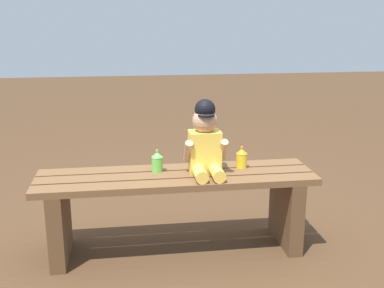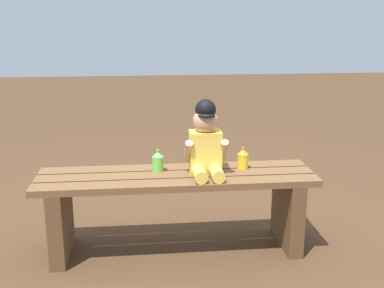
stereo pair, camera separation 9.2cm
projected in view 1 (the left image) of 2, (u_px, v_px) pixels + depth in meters
The scene contains 5 objects.
ground_plane at pixel (177, 249), 2.71m from camera, with size 16.00×16.00×0.00m, color #4C331E.
park_bench at pixel (176, 199), 2.63m from camera, with size 1.50×0.38×0.45m.
child_figure at pixel (205, 142), 2.57m from camera, with size 0.23×0.27×0.40m.
sippy_cup_left at pixel (157, 161), 2.62m from camera, with size 0.06×0.06×0.12m.
sippy_cup_right at pixel (242, 158), 2.69m from camera, with size 0.06×0.06×0.12m.
Camera 1 is at (-0.27, -2.45, 1.28)m, focal length 44.79 mm.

